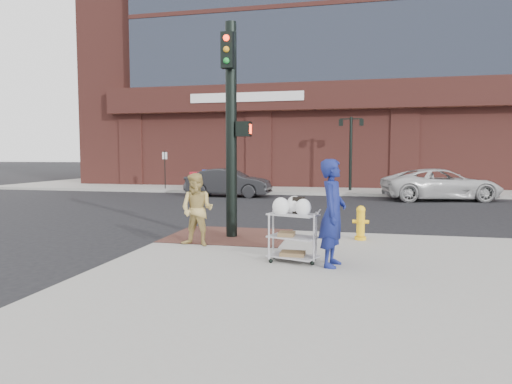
% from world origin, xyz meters
% --- Properties ---
extents(ground, '(220.00, 220.00, 0.00)m').
position_xyz_m(ground, '(0.00, 0.00, 0.00)').
color(ground, black).
rests_on(ground, ground).
extents(sidewalk_far, '(65.00, 36.00, 0.15)m').
position_xyz_m(sidewalk_far, '(12.50, 32.00, 0.07)').
color(sidewalk_far, gray).
rests_on(sidewalk_far, ground).
extents(brick_curb_ramp, '(2.80, 2.40, 0.01)m').
position_xyz_m(brick_curb_ramp, '(-0.60, 0.90, 0.16)').
color(brick_curb_ramp, '#502B25').
rests_on(brick_curb_ramp, sidewalk_near).
extents(bank_building, '(42.00, 26.00, 28.00)m').
position_xyz_m(bank_building, '(5.00, 31.00, 14.15)').
color(bank_building, brown).
rests_on(bank_building, sidewalk_far).
extents(lamp_post, '(1.32, 0.22, 4.00)m').
position_xyz_m(lamp_post, '(2.00, 16.00, 2.62)').
color(lamp_post, black).
rests_on(lamp_post, sidewalk_far).
extents(parking_sign, '(0.05, 0.05, 2.20)m').
position_xyz_m(parking_sign, '(-8.50, 15.00, 1.25)').
color(parking_sign, black).
rests_on(parking_sign, sidewalk_far).
extents(traffic_signal_pole, '(0.61, 0.51, 5.00)m').
position_xyz_m(traffic_signal_pole, '(-0.48, 0.77, 2.83)').
color(traffic_signal_pole, black).
rests_on(traffic_signal_pole, sidewalk_near).
extents(woman_blue, '(0.55, 0.75, 1.88)m').
position_xyz_m(woman_blue, '(2.00, -1.58, 1.09)').
color(woman_blue, navy).
rests_on(woman_blue, sidewalk_near).
extents(pedestrian_tan, '(0.83, 0.68, 1.56)m').
position_xyz_m(pedestrian_tan, '(-0.93, -0.40, 0.93)').
color(pedestrian_tan, tan).
rests_on(pedestrian_tan, sidewalk_near).
extents(sedan_dark, '(4.27, 1.49, 1.41)m').
position_xyz_m(sedan_dark, '(-3.97, 12.52, 0.70)').
color(sedan_dark, black).
rests_on(sedan_dark, ground).
extents(minivan_white, '(5.66, 3.48, 1.46)m').
position_xyz_m(minivan_white, '(6.18, 12.81, 0.73)').
color(minivan_white, silver).
rests_on(minivan_white, ground).
extents(utility_cart, '(0.97, 0.73, 1.20)m').
position_xyz_m(utility_cart, '(1.28, -1.43, 0.69)').
color(utility_cart, '#A4A3A9').
rests_on(utility_cart, sidewalk_near).
extents(fire_hydrant, '(0.37, 0.26, 0.79)m').
position_xyz_m(fire_hydrant, '(2.50, 1.07, 0.55)').
color(fire_hydrant, yellow).
rests_on(fire_hydrant, sidewalk_near).
extents(newsbox_red, '(0.45, 0.42, 0.98)m').
position_xyz_m(newsbox_red, '(-6.64, 14.81, 0.64)').
color(newsbox_red, red).
rests_on(newsbox_red, sidewalk_far).
extents(newsbox_blue, '(0.56, 0.53, 1.10)m').
position_xyz_m(newsbox_blue, '(-6.16, 15.50, 0.70)').
color(newsbox_blue, '#173298').
rests_on(newsbox_blue, sidewalk_far).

